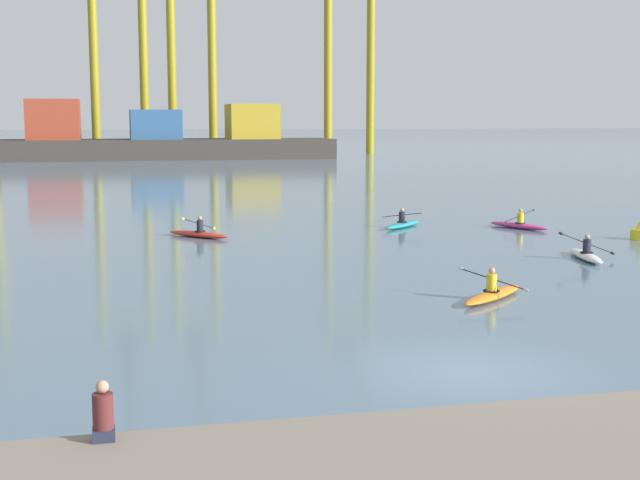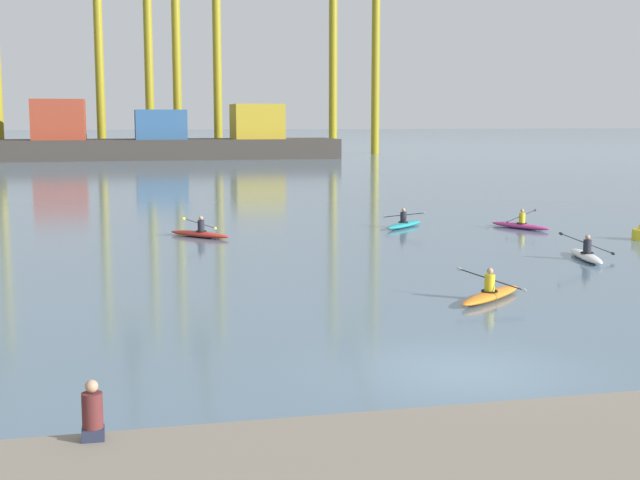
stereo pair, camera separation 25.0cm
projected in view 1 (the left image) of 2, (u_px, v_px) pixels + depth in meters
ground_plane at (469, 373)px, 18.18m from camera, size 800.00×800.00×0.00m
container_barge at (155, 140)px, 113.07m from camera, size 45.71×9.91×7.58m
gantry_crane_west_mid at (118, 20)px, 119.40m from camera, size 7.88×20.89×36.64m
gantry_crane_east_mid at (191, 18)px, 121.58m from camera, size 6.87×17.53×41.36m
gantry_crane_east at (351, 15)px, 126.45m from camera, size 7.64×20.09×40.48m
kayak_magenta at (519, 225)px, 41.94m from camera, size 2.05×3.33×0.95m
kayak_teal at (403, 224)px, 42.33m from camera, size 2.83×2.83×0.95m
kayak_orange at (493, 294)px, 25.50m from camera, size 2.99×2.64×0.95m
kayak_white at (586, 255)px, 32.76m from camera, size 2.13×3.45×1.07m
kayak_red at (199, 233)px, 38.82m from camera, size 2.73×2.92×1.00m
seated_onlooker at (103, 414)px, 12.63m from camera, size 0.32×0.30×0.90m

